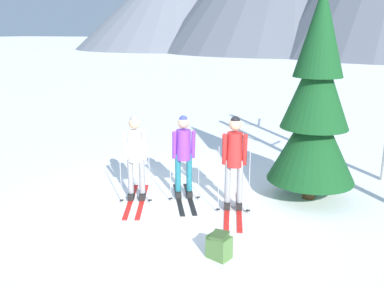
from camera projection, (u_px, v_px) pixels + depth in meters
ground_plane at (177, 203)px, 8.03m from camera, size 400.00×400.00×0.00m
skier_in_white at (136, 153)px, 7.95m from camera, size 0.97×1.67×1.67m
skier_in_purple at (183, 152)px, 8.07m from camera, size 1.07×1.53×1.64m
skier_in_red at (234, 158)px, 7.51m from camera, size 0.83×1.74×1.74m
pine_tree_near at (315, 106)px, 7.78m from camera, size 1.65×1.65×4.00m
backpack_on_snow_front at (219, 246)px, 6.03m from camera, size 0.38×0.32×0.38m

